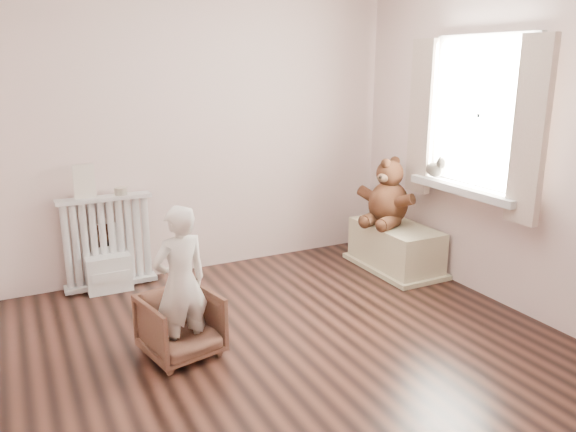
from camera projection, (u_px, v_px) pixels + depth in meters
name	position (u px, v px, depth m)	size (l,w,h in m)	color
floor	(298.00, 351.00, 3.73)	(3.60, 3.60, 0.01)	black
back_wall	(204.00, 127.00, 4.93)	(3.60, 0.02, 2.60)	silver
front_wall	(557.00, 238.00, 1.84)	(3.60, 0.02, 2.60)	silver
right_wall	(513.00, 139.00, 4.17)	(0.02, 3.60, 2.60)	silver
window	(481.00, 115.00, 4.37)	(0.03, 0.90, 1.10)	white
window_sill	(466.00, 189.00, 4.48)	(0.22, 1.10, 0.06)	silver
curtain_left	(530.00, 132.00, 3.84)	(0.06, 0.26, 1.30)	beige
curtain_right	(421.00, 118.00, 4.83)	(0.06, 0.26, 1.30)	beige
radiator	(108.00, 244.00, 4.68)	(0.75, 0.14, 0.79)	silver
paper_doll	(84.00, 181.00, 4.47)	(0.17, 0.01, 0.28)	beige
tin_a	(121.00, 191.00, 4.62)	(0.10, 0.10, 0.06)	#A59E8C
toy_vanity	(107.00, 258.00, 4.67)	(0.36, 0.26, 0.56)	silver
armchair	(181.00, 325.00, 3.62)	(0.45, 0.46, 0.42)	brown
child	(181.00, 283.00, 3.49)	(0.37, 0.24, 1.00)	white
toy_bench	(395.00, 248.00, 5.17)	(0.46, 0.88, 0.41)	beige
teddy_bear	(389.00, 197.00, 5.10)	(0.49, 0.38, 0.61)	#361B0F
plush_cat	(436.00, 166.00, 4.75)	(0.14, 0.22, 0.19)	#6D685D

